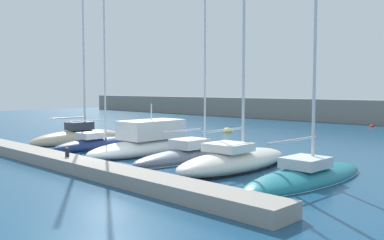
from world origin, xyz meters
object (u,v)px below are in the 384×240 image
(sailboat_navy_second, at_px, (98,143))
(dock_bollard, at_px, (67,152))
(mooring_buoy_red, at_px, (372,127))
(mooring_buoy_yellow, at_px, (227,132))
(sailboat_slate_fourth, at_px, (192,154))
(sailboat_teal_sixth, at_px, (307,176))
(motorboat_white_third, at_px, (149,144))
(sailboat_ivory_fifth, at_px, (235,160))
(sailboat_sand_nearest, at_px, (79,137))

(sailboat_navy_second, bearing_deg, dock_bollard, -137.65)
(mooring_buoy_red, bearing_deg, mooring_buoy_yellow, -115.36)
(sailboat_slate_fourth, bearing_deg, sailboat_teal_sixth, -94.45)
(motorboat_white_third, distance_m, sailboat_teal_sixth, 10.99)
(motorboat_white_third, relative_size, sailboat_slate_fourth, 0.66)
(sailboat_navy_second, relative_size, motorboat_white_third, 1.65)
(sailboat_slate_fourth, bearing_deg, sailboat_navy_second, 98.13)
(mooring_buoy_red, bearing_deg, dock_bollard, -92.19)
(sailboat_ivory_fifth, xyz_separation_m, mooring_buoy_yellow, (-11.66, 13.28, -0.44))
(sailboat_slate_fourth, distance_m, mooring_buoy_red, 27.54)
(motorboat_white_third, relative_size, mooring_buoy_red, 17.05)
(motorboat_white_third, height_order, sailboat_slate_fourth, sailboat_slate_fourth)
(dock_bollard, bearing_deg, sailboat_sand_nearest, 146.50)
(sailboat_ivory_fifth, height_order, sailboat_teal_sixth, sailboat_teal_sixth)
(motorboat_white_third, distance_m, sailboat_slate_fourth, 3.70)
(mooring_buoy_red, bearing_deg, sailboat_ivory_fifth, -80.54)
(sailboat_navy_second, relative_size, mooring_buoy_yellow, 16.44)
(sailboat_ivory_fifth, bearing_deg, dock_bollard, 131.50)
(sailboat_ivory_fifth, distance_m, sailboat_teal_sixth, 3.89)
(sailboat_sand_nearest, xyz_separation_m, sailboat_teal_sixth, (18.53, -0.11, -0.14))
(sailboat_slate_fourth, relative_size, mooring_buoy_yellow, 15.13)
(mooring_buoy_yellow, bearing_deg, mooring_buoy_red, 64.64)
(sailboat_sand_nearest, bearing_deg, sailboat_slate_fourth, -88.48)
(sailboat_slate_fourth, height_order, sailboat_ivory_fifth, sailboat_ivory_fifth)
(sailboat_slate_fourth, xyz_separation_m, sailboat_ivory_fifth, (3.41, -0.51, 0.15))
(mooring_buoy_red, bearing_deg, motorboat_white_third, -95.03)
(sailboat_navy_second, relative_size, sailboat_teal_sixth, 0.94)
(mooring_buoy_yellow, bearing_deg, sailboat_slate_fourth, -57.15)
(sailboat_sand_nearest, xyz_separation_m, sailboat_navy_second, (3.67, -0.80, 0.01))
(sailboat_navy_second, distance_m, mooring_buoy_yellow, 13.97)
(sailboat_ivory_fifth, height_order, mooring_buoy_yellow, sailboat_ivory_fifth)
(sailboat_sand_nearest, bearing_deg, motorboat_white_third, -88.00)
(dock_bollard, bearing_deg, sailboat_slate_fourth, 67.46)
(sailboat_ivory_fifth, bearing_deg, sailboat_teal_sixth, -91.31)
(mooring_buoy_yellow, bearing_deg, sailboat_navy_second, -87.25)
(sailboat_slate_fourth, xyz_separation_m, mooring_buoy_red, (-1.26, 27.51, -0.29))
(sailboat_sand_nearest, height_order, dock_bollard, sailboat_sand_nearest)
(sailboat_slate_fourth, xyz_separation_m, sailboat_teal_sixth, (7.29, -0.48, -0.08))
(mooring_buoy_red, bearing_deg, sailboat_sand_nearest, -109.70)
(sailboat_navy_second, xyz_separation_m, sailboat_teal_sixth, (14.87, 0.70, -0.15))
(sailboat_slate_fourth, distance_m, dock_bollard, 6.65)
(sailboat_slate_fourth, distance_m, mooring_buoy_yellow, 15.20)
(sailboat_navy_second, bearing_deg, sailboat_teal_sixth, -90.42)
(motorboat_white_third, bearing_deg, dock_bollard, -170.90)
(sailboat_ivory_fifth, bearing_deg, mooring_buoy_yellow, 39.45)
(motorboat_white_third, distance_m, dock_bollard, 6.18)
(motorboat_white_third, bearing_deg, sailboat_ivory_fifth, -95.23)
(sailboat_ivory_fifth, relative_size, mooring_buoy_red, 29.26)
(sailboat_sand_nearest, xyz_separation_m, sailboat_slate_fourth, (11.24, 0.37, -0.07))
(sailboat_navy_second, relative_size, dock_bollard, 32.36)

